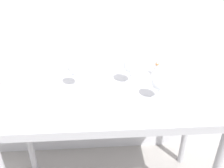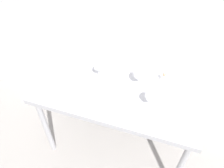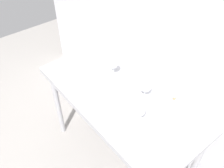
% 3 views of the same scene
% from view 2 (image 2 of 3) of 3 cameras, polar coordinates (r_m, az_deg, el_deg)
% --- Properties ---
extents(ground_plane, '(6.00, 6.00, 0.00)m').
position_cam_2_polar(ground_plane, '(2.68, 1.10, -14.52)').
color(ground_plane, '#9D9893').
extents(back_wall, '(3.80, 0.04, 2.60)m').
position_cam_2_polar(back_wall, '(2.05, 5.94, 15.67)').
color(back_wall, silver).
rests_on(back_wall, ground_plane).
extents(steel_counter, '(1.40, 0.65, 0.90)m').
position_cam_2_polar(steel_counter, '(2.02, 1.37, -3.82)').
color(steel_counter, '#AEAEB4').
rests_on(steel_counter, ground_plane).
extents(wine_glass_far_left, '(0.08, 0.08, 0.17)m').
position_cam_2_polar(wine_glass_far_left, '(1.98, -3.39, 4.25)').
color(wine_glass_far_left, white).
rests_on(wine_glass_far_left, steel_counter).
extents(wine_glass_near_right, '(0.09, 0.09, 0.16)m').
position_cam_2_polar(wine_glass_near_right, '(1.78, 9.40, -3.04)').
color(wine_glass_near_right, white).
rests_on(wine_glass_near_right, steel_counter).
extents(wine_glass_far_right, '(0.10, 0.10, 0.18)m').
position_cam_2_polar(wine_glass_far_right, '(1.92, 6.69, 2.40)').
color(wine_glass_far_right, white).
rests_on(wine_glass_far_right, steel_counter).
extents(tasting_sheet_upper, '(0.17, 0.26, 0.00)m').
position_cam_2_polar(tasting_sheet_upper, '(2.02, 1.51, 0.84)').
color(tasting_sheet_upper, white).
rests_on(tasting_sheet_upper, steel_counter).
extents(tasting_sheet_lower, '(0.25, 0.30, 0.00)m').
position_cam_2_polar(tasting_sheet_lower, '(2.11, -7.61, 2.65)').
color(tasting_sheet_lower, white).
rests_on(tasting_sheet_lower, steel_counter).
extents(decanter_funnel, '(0.09, 0.09, 0.13)m').
position_cam_2_polar(decanter_funnel, '(2.04, 12.45, 1.45)').
color(decanter_funnel, silver).
rests_on(decanter_funnel, steel_counter).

